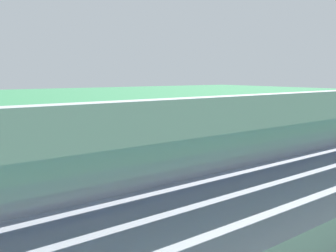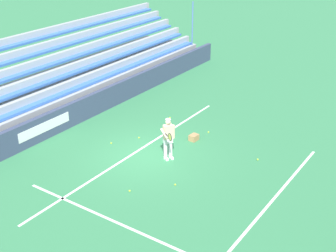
% 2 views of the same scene
% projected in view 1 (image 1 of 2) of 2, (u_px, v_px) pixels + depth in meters
% --- Properties ---
extents(ground_plane, '(160.00, 160.00, 0.00)m').
position_uv_depth(ground_plane, '(178.00, 154.00, 15.19)').
color(ground_plane, '#337A4C').
extents(court_baseline_white, '(12.00, 0.10, 0.01)m').
position_uv_depth(court_baseline_white, '(184.00, 156.00, 14.78)').
color(court_baseline_white, white).
rests_on(court_baseline_white, ground).
extents(court_sideline_white, '(0.10, 12.00, 0.01)m').
position_uv_depth(court_sideline_white, '(192.00, 133.00, 20.75)').
color(court_sideline_white, white).
rests_on(court_sideline_white, ground).
extents(court_service_line_white, '(8.22, 0.10, 0.01)m').
position_uv_depth(court_service_line_white, '(123.00, 136.00, 19.65)').
color(court_service_line_white, white).
rests_on(court_service_line_white, ground).
extents(back_wall_sponsor_board, '(25.94, 0.25, 1.10)m').
position_uv_depth(back_wall_sponsor_board, '(254.00, 163.00, 11.45)').
color(back_wall_sponsor_board, '#384260').
rests_on(back_wall_sponsor_board, ground).
extents(bleacher_stand, '(24.64, 4.00, 3.85)m').
position_uv_depth(bleacher_stand, '(327.00, 175.00, 9.27)').
color(bleacher_stand, '#9EA3A8').
rests_on(bleacher_stand, ground).
extents(tennis_player, '(0.93, 0.86, 1.71)m').
position_uv_depth(tennis_player, '(162.00, 133.00, 15.63)').
color(tennis_player, silver).
rests_on(tennis_player, ground).
extents(ball_box_cardboard, '(0.42, 0.33, 0.26)m').
position_uv_depth(ball_box_cardboard, '(125.00, 154.00, 14.63)').
color(ball_box_cardboard, '#A87F51').
rests_on(ball_box_cardboard, ground).
extents(tennis_ball_stray_back, '(0.07, 0.07, 0.07)m').
position_uv_depth(tennis_ball_stray_back, '(171.00, 142.00, 17.69)').
color(tennis_ball_stray_back, '#CCE533').
rests_on(tennis_ball_stray_back, ground).
extents(tennis_ball_far_left, '(0.07, 0.07, 0.07)m').
position_uv_depth(tennis_ball_far_left, '(120.00, 172.00, 12.14)').
color(tennis_ball_far_left, '#CCE533').
rests_on(tennis_ball_far_left, ground).
extents(tennis_ball_toward_net, '(0.07, 0.07, 0.07)m').
position_uv_depth(tennis_ball_toward_net, '(103.00, 158.00, 14.20)').
color(tennis_ball_toward_net, '#CCE533').
rests_on(tennis_ball_toward_net, ground).
extents(tennis_ball_near_player, '(0.07, 0.07, 0.07)m').
position_uv_depth(tennis_ball_near_player, '(100.00, 144.00, 17.14)').
color(tennis_ball_near_player, '#CCE533').
rests_on(tennis_ball_near_player, ground).
extents(tennis_ball_on_baseline, '(0.07, 0.07, 0.07)m').
position_uv_depth(tennis_ball_on_baseline, '(204.00, 161.00, 13.71)').
color(tennis_ball_on_baseline, '#CCE533').
rests_on(tennis_ball_on_baseline, ground).
extents(tennis_ball_by_box, '(0.07, 0.07, 0.07)m').
position_uv_depth(tennis_ball_by_box, '(174.00, 162.00, 13.64)').
color(tennis_ball_by_box, '#CCE533').
rests_on(tennis_ball_by_box, ground).
extents(tennis_ball_midcourt, '(0.07, 0.07, 0.07)m').
position_uv_depth(tennis_ball_midcourt, '(137.00, 162.00, 13.58)').
color(tennis_ball_midcourt, '#CCE533').
rests_on(tennis_ball_midcourt, ground).
extents(tennis_ball_far_right, '(0.07, 0.07, 0.07)m').
position_uv_depth(tennis_ball_far_right, '(202.00, 143.00, 17.50)').
color(tennis_ball_far_right, '#CCE533').
rests_on(tennis_ball_far_right, ground).
extents(tennis_net, '(11.09, 0.09, 1.07)m').
position_uv_depth(tennis_net, '(97.00, 120.00, 22.83)').
color(tennis_net, '#33383D').
rests_on(tennis_net, ground).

